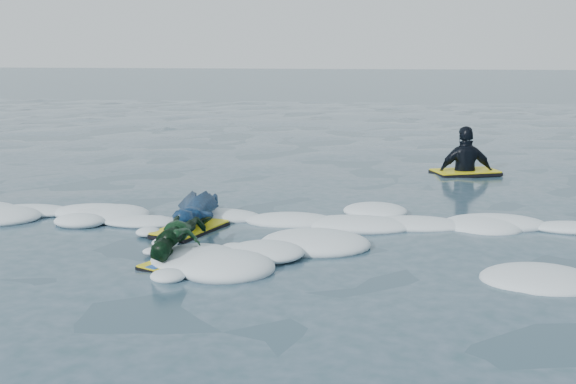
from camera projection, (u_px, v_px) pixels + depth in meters
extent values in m
plane|color=#1B3842|center=(263.00, 259.00, 7.64)|extent=(120.00, 120.00, 0.00)
cube|color=black|center=(190.00, 230.00, 8.71)|extent=(0.86, 1.13, 0.05)
cube|color=yellow|center=(190.00, 227.00, 8.70)|extent=(0.83, 1.10, 0.02)
imported|color=navy|center=(195.00, 210.00, 8.91)|extent=(0.64, 1.53, 0.36)
cube|color=black|center=(173.00, 263.00, 7.40)|extent=(0.68, 0.81, 0.04)
cube|color=yellow|center=(173.00, 261.00, 7.40)|extent=(0.66, 0.79, 0.01)
cube|color=blue|center=(173.00, 260.00, 7.40)|extent=(0.43, 0.66, 0.00)
imported|color=black|center=(178.00, 240.00, 7.56)|extent=(0.57, 1.09, 0.40)
cube|color=black|center=(465.00, 173.00, 12.54)|extent=(1.28, 0.98, 0.06)
cube|color=yellow|center=(465.00, 171.00, 12.53)|extent=(1.25, 0.95, 0.02)
imported|color=black|center=(465.00, 175.00, 12.54)|extent=(1.06, 0.60, 1.70)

